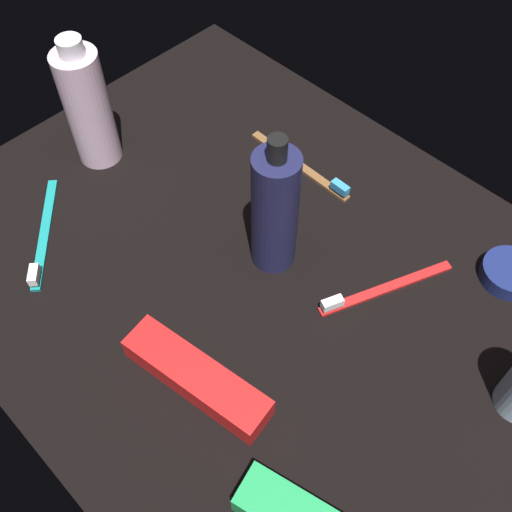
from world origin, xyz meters
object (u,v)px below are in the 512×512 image
at_px(lotion_bottle, 272,209).
at_px(bodywash_bottle, 88,107).
at_px(toothbrush_teal, 43,237).
at_px(toothbrush_brown, 305,168).
at_px(toothbrush_red, 379,290).
at_px(toothpaste_box_red, 197,377).
at_px(cream_tin_left, 510,273).

distance_m(lotion_bottle, bodywash_bottle, 0.30).
distance_m(toothbrush_teal, toothbrush_brown, 0.37).
relative_size(toothbrush_red, toothpaste_box_red, 0.97).
height_order(lotion_bottle, cream_tin_left, lotion_bottle).
relative_size(lotion_bottle, cream_tin_left, 2.87).
distance_m(lotion_bottle, toothbrush_teal, 0.31).
relative_size(bodywash_bottle, toothbrush_brown, 1.06).
height_order(lotion_bottle, toothbrush_brown, lotion_bottle).
relative_size(toothbrush_teal, toothbrush_red, 0.84).
relative_size(bodywash_bottle, toothpaste_box_red, 1.08).
relative_size(lotion_bottle, toothbrush_red, 1.17).
distance_m(toothbrush_red, cream_tin_left, 0.16).
bearing_deg(lotion_bottle, bodywash_bottle, 8.52).
relative_size(lotion_bottle, bodywash_bottle, 1.05).
bearing_deg(lotion_bottle, toothpaste_box_red, 109.65).
bearing_deg(cream_tin_left, lotion_bottle, 37.53).
relative_size(toothbrush_teal, toothbrush_brown, 0.80).
height_order(lotion_bottle, bodywash_bottle, lotion_bottle).
bearing_deg(toothpaste_box_red, toothbrush_red, -114.89).
height_order(toothbrush_teal, toothbrush_red, same).
bearing_deg(cream_tin_left, toothbrush_teal, 39.04).
bearing_deg(toothbrush_teal, toothpaste_box_red, -178.54).
xyz_separation_m(toothbrush_brown, toothbrush_red, (-0.20, 0.09, 0.00)).
height_order(toothbrush_brown, toothpaste_box_red, toothpaste_box_red).
height_order(bodywash_bottle, toothbrush_teal, bodywash_bottle).
bearing_deg(toothbrush_brown, toothbrush_red, 156.08).
xyz_separation_m(lotion_bottle, toothbrush_teal, (0.22, 0.19, -0.08)).
bearing_deg(cream_tin_left, toothbrush_brown, 7.75).
xyz_separation_m(toothbrush_teal, toothbrush_brown, (-0.16, -0.33, 0.00)).
distance_m(bodywash_bottle, cream_tin_left, 0.58).
height_order(lotion_bottle, toothbrush_red, lotion_bottle).
xyz_separation_m(toothbrush_teal, cream_tin_left, (-0.46, -0.37, 0.00)).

